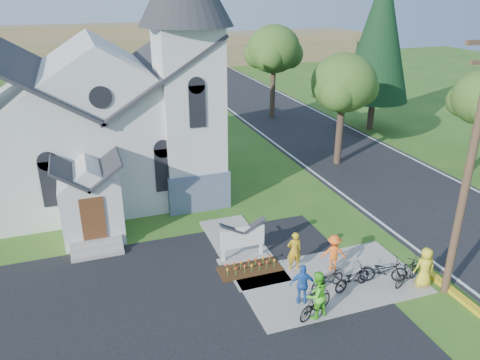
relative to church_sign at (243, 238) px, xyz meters
name	(u,v)px	position (x,y,z in m)	size (l,w,h in m)	color
ground	(301,297)	(1.20, -3.20, -1.03)	(120.00, 120.00, 0.00)	#2D611B
road	(334,147)	(11.20, 11.80, -1.02)	(8.00, 90.00, 0.02)	black
sidewalk	(330,281)	(2.70, -2.70, -1.00)	(7.00, 4.00, 0.05)	gray
church	(107,98)	(-4.28, 9.28, 4.22)	(12.35, 12.00, 13.00)	silver
church_sign	(243,238)	(0.00, 0.00, 0.00)	(2.20, 0.40, 1.70)	gray
flower_bed	(250,269)	(0.00, -0.90, -0.99)	(2.60, 1.10, 0.07)	#331B0D
utility_pole	(473,158)	(6.56, -4.70, 4.38)	(3.45, 0.28, 10.00)	#4A3225
tree_road_near	(344,84)	(9.70, 8.80, 4.18)	(4.00, 4.00, 7.05)	#3C2921
tree_road_mid	(274,50)	(10.20, 20.80, 4.75)	(4.40, 4.40, 7.80)	#3C2921
conifer	(380,34)	(16.20, 14.80, 6.36)	(5.20, 5.20, 12.40)	#3C2921
distant_hills	(147,50)	(4.56, 53.13, 1.15)	(61.00, 10.00, 5.60)	olive
cyclist_0	(294,251)	(1.71, -1.43, -0.14)	(0.61, 0.40, 1.67)	gold
bike_0	(327,279)	(2.32, -3.10, -0.56)	(0.55, 1.59, 0.83)	black
cyclist_1	(316,295)	(1.12, -4.40, -0.08)	(0.87, 0.68, 1.79)	#56D928
bike_1	(316,303)	(1.15, -4.36, -0.46)	(0.48, 1.71, 1.03)	black
cyclist_2	(303,284)	(1.02, -3.57, -0.19)	(0.93, 0.39, 1.58)	blue
bike_2	(352,278)	(3.23, -3.40, -0.52)	(0.61, 1.75, 0.92)	black
cyclist_3	(334,253)	(3.19, -2.01, -0.20)	(1.00, 0.57, 1.55)	orange
bike_3	(407,273)	(5.38, -3.85, -0.49)	(0.46, 1.64, 0.98)	black
cyclist_4	(425,267)	(5.90, -4.14, -0.16)	(0.80, 0.52, 1.63)	yellow
bike_4	(384,270)	(4.60, -3.42, -0.48)	(0.66, 1.89, 0.99)	black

